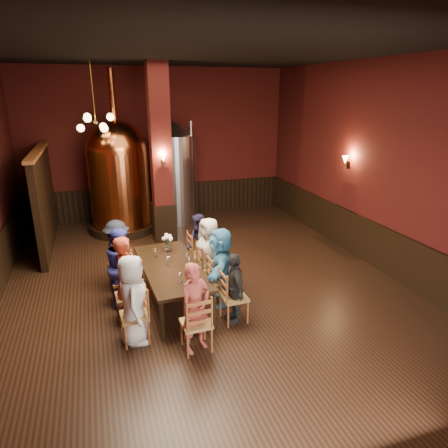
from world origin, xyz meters
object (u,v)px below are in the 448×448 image
object	(u,v)px
person_1	(127,279)
rose_vase	(168,240)
dining_table	(171,269)
person_2	(122,266)
person_0	(133,300)
copper_kettle	(119,176)
steel_vessel	(175,172)

from	to	relation	value
person_1	rose_vase	size ratio (longest dim) A/B	4.18
dining_table	person_2	bearing A→B (deg)	158.78
person_0	person_2	xyz separation A→B (m)	(-0.06, 1.33, 0.01)
copper_kettle	person_0	bearing A→B (deg)	-92.78
person_1	person_2	world-z (taller)	person_1
person_1	person_2	xyz separation A→B (m)	(-0.03, 0.66, -0.03)
person_1	person_2	bearing A→B (deg)	1.91
person_1	rose_vase	xyz separation A→B (m)	(0.92, 1.09, 0.22)
person_0	steel_vessel	distance (m)	6.31
dining_table	steel_vessel	distance (m)	5.11
rose_vase	person_1	bearing A→B (deg)	-130.14
rose_vase	person_2	bearing A→B (deg)	-155.65
dining_table	person_2	size ratio (longest dim) A/B	1.64
dining_table	person_1	bearing A→B (deg)	-158.78
steel_vessel	rose_vase	xyz separation A→B (m)	(-1.04, -4.20, -0.51)
dining_table	person_0	bearing A→B (deg)	-130.36
person_0	person_1	xyz separation A→B (m)	(-0.03, 0.67, 0.04)
person_2	rose_vase	size ratio (longest dim) A/B	3.99
dining_table	copper_kettle	size ratio (longest dim) A/B	0.56
person_2	rose_vase	world-z (taller)	person_2
person_1	person_2	distance (m)	0.66
dining_table	rose_vase	bearing A→B (deg)	80.94
person_0	person_2	bearing A→B (deg)	8.28
person_2	person_1	bearing A→B (deg)	-170.41
dining_table	steel_vessel	bearing A→B (deg)	74.66
person_0	steel_vessel	bearing A→B (deg)	-12.15
person_1	person_0	bearing A→B (deg)	-178.09
person_2	copper_kettle	distance (m)	4.31
dining_table	copper_kettle	xyz separation A→B (m)	(-0.54, 4.51, 0.91)
steel_vessel	copper_kettle	bearing A→B (deg)	-165.89
copper_kettle	rose_vase	xyz separation A→B (m)	(0.62, -3.79, -0.60)
person_0	rose_vase	size ratio (longest dim) A/B	3.96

